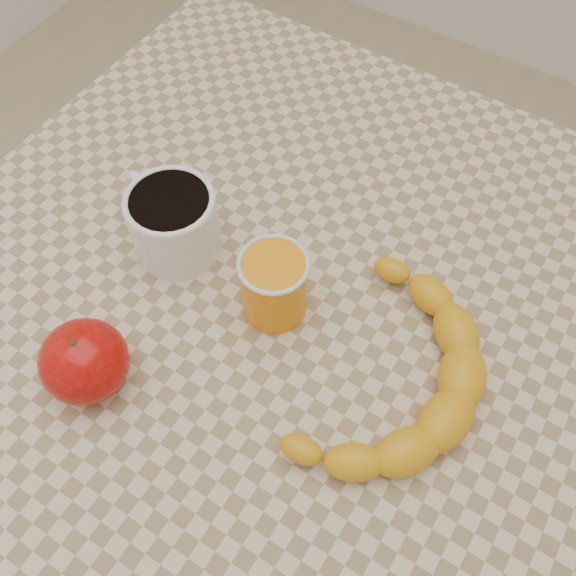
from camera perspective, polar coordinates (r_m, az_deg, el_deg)
The scene contains 6 objects.
ground at distance 1.37m, azimuth 0.00°, elevation -17.37°, with size 3.00×3.00×0.00m, color tan.
table at distance 0.75m, azimuth 0.00°, elevation -4.31°, with size 0.80×0.80×0.75m.
coffee_mug at distance 0.69m, azimuth -10.26°, elevation 6.01°, with size 0.14×0.12×0.08m.
orange_juice_glass at distance 0.63m, azimuth -1.25°, elevation 0.24°, with size 0.07×0.07×0.08m.
apple at distance 0.63m, azimuth -17.65°, elevation -6.23°, with size 0.09×0.09×0.08m.
banana at distance 0.62m, azimuth 9.10°, elevation -7.65°, with size 0.22×0.30×0.05m, color gold, non-canonical shape.
Camera 1 is at (0.19, -0.30, 1.33)m, focal length 40.00 mm.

